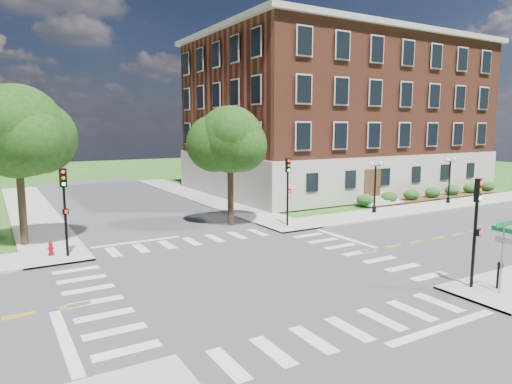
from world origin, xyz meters
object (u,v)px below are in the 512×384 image
traffic_signal_se (476,219)px  street_sign_pole (503,243)px  traffic_signal_nw (64,201)px  twin_lamp_east (449,177)px  traffic_signal_ne (288,183)px  fire_hydrant (51,249)px  push_button_post (499,274)px  twin_lamp_west (375,183)px

traffic_signal_se → street_sign_pole: bearing=-75.5°
traffic_signal_nw → twin_lamp_east: traffic_signal_nw is taller
traffic_signal_ne → twin_lamp_east: size_ratio=1.13×
street_sign_pole → twin_lamp_east: bearing=41.6°
traffic_signal_nw → fire_hydrant: size_ratio=6.40×
traffic_signal_se → traffic_signal_ne: size_ratio=1.00×
twin_lamp_east → push_button_post: 23.77m
push_button_post → fire_hydrant: (-16.11, 15.57, -0.33)m
twin_lamp_west → twin_lamp_east: same height
twin_lamp_east → street_sign_pole: bearing=-138.4°
traffic_signal_nw → twin_lamp_east: (33.07, 0.89, -0.66)m
street_sign_pole → push_button_post: size_ratio=2.58×
traffic_signal_ne → twin_lamp_west: bearing=3.4°
traffic_signal_se → traffic_signal_nw: (-14.57, 14.17, 0.00)m
traffic_signal_se → push_button_post: bearing=-41.3°
street_sign_pole → traffic_signal_nw: bearing=134.2°
traffic_signal_se → traffic_signal_nw: bearing=135.8°
twin_lamp_west → traffic_signal_se: bearing=-121.2°
twin_lamp_east → street_sign_pole: 24.36m
twin_lamp_east → fire_hydrant: 33.88m
twin_lamp_west → twin_lamp_east: (9.40, 0.04, 0.00)m
traffic_signal_ne → twin_lamp_east: (18.37, 0.57, -0.66)m
traffic_signal_se → push_button_post: size_ratio=4.00×
traffic_signal_ne → push_button_post: size_ratio=4.00×
traffic_signal_nw → twin_lamp_west: traffic_signal_nw is taller
fire_hydrant → street_sign_pole: bearing=-45.7°
traffic_signal_ne → traffic_signal_nw: 14.70m
street_sign_pole → traffic_signal_se: bearing=104.5°
twin_lamp_west → fire_hydrant: size_ratio=5.64×
traffic_signal_se → traffic_signal_nw: same height
traffic_signal_nw → push_button_post: traffic_signal_nw is taller
push_button_post → traffic_signal_ne: bearing=92.5°
twin_lamp_west → fire_hydrant: (-24.42, -0.15, -2.06)m
traffic_signal_nw → street_sign_pole: bearing=-45.8°
traffic_signal_nw → traffic_signal_ne: bearing=1.3°
twin_lamp_west → push_button_post: (-8.32, -15.72, -1.73)m
traffic_signal_se → fire_hydrant: (-15.31, 14.88, -2.72)m
traffic_signal_ne → street_sign_pole: 15.62m
street_sign_pole → push_button_post: bearing=37.8°
fire_hydrant → traffic_signal_ne: bearing=-1.4°
twin_lamp_west → street_sign_pole: (-8.83, -16.12, -0.21)m
traffic_signal_se → traffic_signal_ne: (0.13, 14.50, 0.00)m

